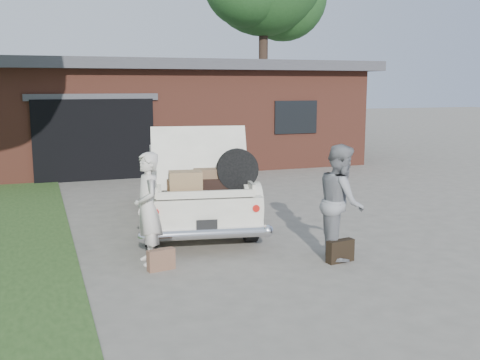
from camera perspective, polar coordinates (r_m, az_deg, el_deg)
name	(u,v)px	position (r m, az deg, el deg)	size (l,w,h in m)	color
ground	(254,258)	(8.54, 1.39, -7.94)	(90.00, 90.00, 0.00)	gray
house	(158,111)	(19.48, -8.33, 6.90)	(12.80, 7.80, 3.30)	brown
sedan	(193,185)	(10.66, -4.84, -0.52)	(2.63, 5.01, 1.91)	white
woman_left	(148,208)	(8.22, -9.36, -2.86)	(0.60, 0.39, 1.64)	beige
woman_right	(341,201)	(8.52, 10.20, -2.15)	(0.84, 0.65, 1.72)	gray
suitcase_left	(161,260)	(8.05, -8.03, -8.02)	(0.39, 0.12, 0.30)	brown
suitcase_right	(340,251)	(8.45, 10.15, -7.11)	(0.43, 0.14, 0.33)	black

